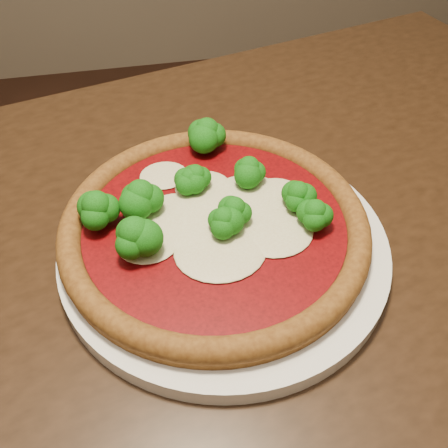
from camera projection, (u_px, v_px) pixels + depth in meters
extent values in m
cube|color=black|center=(175.00, 279.00, 0.51)|extent=(1.45, 1.06, 0.04)
cylinder|color=black|center=(372.00, 191.00, 1.17)|extent=(0.06, 0.06, 0.71)
cylinder|color=silver|center=(224.00, 245.00, 0.51)|extent=(0.33, 0.33, 0.02)
cylinder|color=brown|center=(215.00, 229.00, 0.50)|extent=(0.31, 0.31, 0.01)
torus|color=brown|center=(214.00, 224.00, 0.50)|extent=(0.31, 0.31, 0.02)
cylinder|color=#6A0507|center=(214.00, 224.00, 0.50)|extent=(0.26, 0.26, 0.00)
ellipsoid|color=beige|center=(203.00, 187.00, 0.53)|extent=(0.06, 0.05, 0.00)
ellipsoid|color=beige|center=(247.00, 197.00, 0.52)|extent=(0.08, 0.07, 0.01)
ellipsoid|color=beige|center=(175.00, 212.00, 0.51)|extent=(0.06, 0.06, 0.01)
ellipsoid|color=beige|center=(164.00, 175.00, 0.55)|extent=(0.05, 0.05, 0.00)
ellipsoid|color=beige|center=(274.00, 231.00, 0.49)|extent=(0.08, 0.07, 0.01)
ellipsoid|color=beige|center=(275.00, 195.00, 0.52)|extent=(0.06, 0.06, 0.00)
ellipsoid|color=beige|center=(148.00, 243.00, 0.48)|extent=(0.06, 0.05, 0.00)
ellipsoid|color=beige|center=(207.00, 220.00, 0.50)|extent=(0.11, 0.10, 0.01)
ellipsoid|color=beige|center=(220.00, 250.00, 0.47)|extent=(0.09, 0.08, 0.01)
ellipsoid|color=#187E14|center=(298.00, 194.00, 0.50)|extent=(0.04, 0.04, 0.03)
ellipsoid|color=#187E14|center=(97.00, 207.00, 0.48)|extent=(0.05, 0.05, 0.04)
ellipsoid|color=#187E14|center=(190.00, 179.00, 0.52)|extent=(0.03, 0.03, 0.03)
ellipsoid|color=#187E14|center=(195.00, 176.00, 0.52)|extent=(0.04, 0.04, 0.03)
ellipsoid|color=#187E14|center=(315.00, 212.00, 0.48)|extent=(0.04, 0.04, 0.03)
ellipsoid|color=#187E14|center=(207.00, 132.00, 0.56)|extent=(0.05, 0.05, 0.04)
ellipsoid|color=#187E14|center=(234.00, 209.00, 0.48)|extent=(0.04, 0.04, 0.03)
ellipsoid|color=#187E14|center=(224.00, 220.00, 0.47)|extent=(0.04, 0.04, 0.03)
ellipsoid|color=#187E14|center=(135.00, 234.00, 0.45)|extent=(0.05, 0.05, 0.04)
ellipsoid|color=#187E14|center=(249.00, 169.00, 0.52)|extent=(0.04, 0.04, 0.03)
ellipsoid|color=#187E14|center=(141.00, 196.00, 0.49)|extent=(0.05, 0.05, 0.04)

